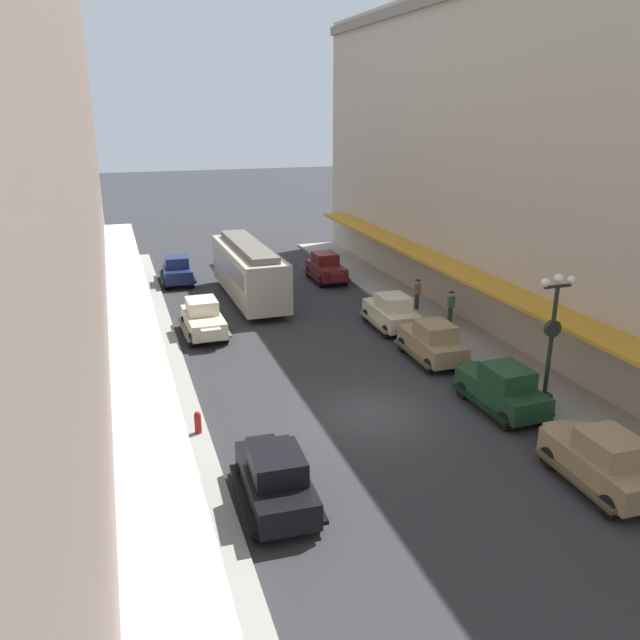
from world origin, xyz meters
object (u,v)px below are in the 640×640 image
Objects in this scene: parked_car_6 at (432,341)px; parked_car_5 at (276,477)px; streetcar at (249,269)px; parked_car_3 at (203,318)px; fire_hydrant at (198,422)px; pedestrian_1 at (451,307)px; parked_car_4 at (177,269)px; lamp_post_with_clock at (552,335)px; parked_car_0 at (503,387)px; parked_car_7 at (391,311)px; pedestrian_2 at (417,294)px; parked_car_2 at (326,267)px; parked_car_1 at (603,459)px; pedestrian_3 at (145,352)px; pedestrian_0 at (134,345)px.

parked_car_5 is at bearing -137.90° from parked_car_6.
parked_car_3 is at bearing -123.23° from streetcar.
pedestrian_1 reaches higher than fire_hydrant.
lamp_post_with_clock reaches higher than parked_car_4.
lamp_post_with_clock is 10.15m from pedestrian_1.
parked_car_0 is 1.00× the size of parked_car_7.
fire_hydrant is (-1.57, -20.93, -0.38)m from parked_car_4.
parked_car_7 is 3.40m from pedestrian_2.
parked_car_2 is at bearing 67.93° from parked_car_5.
parked_car_1 is at bearing -61.52° from parked_car_3.
streetcar reaches higher than fire_hydrant.
parked_car_7 reaches higher than pedestrian_2.
pedestrian_3 is (-12.44, 13.16, 0.07)m from parked_car_1.
parked_car_2 is 17.35m from pedestrian_3.
pedestrian_3 is (0.40, -0.94, 0.00)m from pedestrian_0.
streetcar reaches higher than parked_car_4.
parked_car_6 is (9.47, -17.14, 0.00)m from parked_car_4.
pedestrian_2 is (11.95, 0.26, 0.07)m from parked_car_3.
parked_car_6 is 5.20m from pedestrian_1.
streetcar is 5.77× the size of pedestrian_1.
parked_car_2 and parked_car_3 have the same top height.
parked_car_3 is at bearing -138.73° from parked_car_2.
parked_car_3 is at bearing 41.99° from pedestrian_0.
pedestrian_0 is at bearing -138.01° from parked_car_3.
parked_car_7 is 2.57× the size of pedestrian_1.
lamp_post_with_clock is 13.13m from fire_hydrant.
streetcar reaches higher than parked_car_2.
pedestrian_0 is at bearing 132.34° from parked_car_1.
parked_car_6 is at bearing -14.92° from pedestrian_0.
pedestrian_0 is at bearing 103.80° from fire_hydrant.
parked_car_6 is 2.57× the size of pedestrian_2.
parked_car_7 is 2.57× the size of pedestrian_3.
pedestrian_3 is at bearing 149.79° from lamp_post_with_clock.
parked_car_2 and parked_car_4 have the same top height.
pedestrian_0 is at bearing -129.48° from streetcar.
pedestrian_0 is at bearing 105.46° from parked_car_5.
streetcar is 11.56m from pedestrian_3.
parked_car_1 is 25.35m from parked_car_2.
parked_car_4 is 25.72m from parked_car_5.
pedestrian_3 reaches higher than fire_hydrant.
parked_car_1 is at bearing -71.14° from parked_car_4.
parked_car_4 reaches higher than pedestrian_1.
pedestrian_0 is (-7.01, -8.51, -0.89)m from streetcar.
streetcar is at bearing 113.03° from lamp_post_with_clock.
streetcar is 19.22m from lamp_post_with_clock.
parked_car_5 reaches higher than pedestrian_2.
streetcar is 1.87× the size of lamp_post_with_clock.
lamp_post_with_clock is 6.29× the size of fire_hydrant.
parked_car_6 reaches higher than fire_hydrant.
parked_car_2 reaches higher than pedestrian_0.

